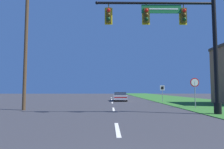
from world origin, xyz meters
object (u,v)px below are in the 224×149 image
Objects in this scene: car_ahead at (120,96)px; route_sign_post at (162,90)px; utility_pole_near at (26,43)px; signal_mast at (183,36)px; stop_sign at (195,86)px.

route_sign_post is (4.97, -3.66, 0.92)m from car_ahead.
signal_mast is at bearing -14.37° from utility_pole_near.
signal_mast is 11.50m from utility_pole_near.
utility_pole_near reaches higher than route_sign_post.
route_sign_post is at bearing -36.39° from car_ahead.
route_sign_post is (1.77, 11.91, -3.40)m from signal_mast.
utility_pole_near is (-11.14, 2.85, 0.23)m from signal_mast.
stop_sign is 0.25× the size of utility_pole_near.
signal_mast is at bearing -119.72° from stop_sign.
car_ahead is at bearing 118.06° from stop_sign.
car_ahead is at bearing 58.01° from utility_pole_near.
utility_pole_near is at bearing 165.63° from signal_mast.
stop_sign is 14.28m from utility_pole_near.
route_sign_post is (-0.87, 7.29, -0.34)m from stop_sign.
utility_pole_near is at bearing -121.99° from car_ahead.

